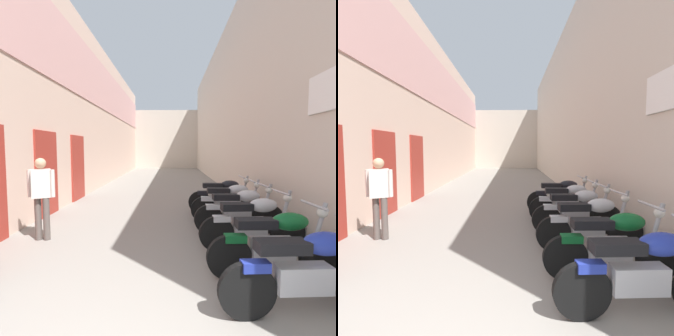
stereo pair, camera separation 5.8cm
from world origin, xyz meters
The scene contains 11 objects.
ground_plane centered at (0.00, 9.09, 0.00)m, with size 38.18×38.18×0.00m, color gray.
building_left centered at (-2.99, 11.03, 3.26)m, with size 0.45×22.18×6.47m.
building_right centered at (2.99, 11.09, 3.52)m, with size 0.45×22.18×7.05m.
building_far_end centered at (0.00, 23.18, 2.62)m, with size 8.59×2.00×5.24m, color beige.
motorcycle_nearest centered at (1.85, 1.63, 0.50)m, with size 1.85×0.58×1.04m.
motorcycle_second centered at (1.85, 2.41, 0.50)m, with size 1.85×0.58×1.04m.
motorcycle_third centered at (1.85, 3.39, 0.50)m, with size 1.85×0.58×1.04m.
motorcycle_fourth centered at (1.85, 4.25, 0.50)m, with size 1.85×0.58×1.04m.
motorcycle_fifth centered at (1.85, 5.05, 0.50)m, with size 1.85×0.58×1.04m.
motorcycle_sixth centered at (1.85, 5.87, 0.50)m, with size 1.85×0.58×1.04m.
pedestrian_mid_alley centered at (-2.01, 3.84, 0.92)m, with size 0.52×0.34×1.57m.
Camera 2 is at (0.51, -0.88, 1.74)m, focal length 27.09 mm.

